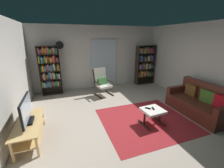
{
  "coord_description": "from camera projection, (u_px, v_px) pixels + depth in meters",
  "views": [
    {
      "loc": [
        -1.56,
        -3.23,
        2.16
      ],
      "look_at": [
        -0.15,
        0.75,
        0.78
      ],
      "focal_mm": 23.35,
      "sensor_mm": 36.0,
      "label": 1
    }
  ],
  "objects": [
    {
      "name": "tv_stand",
      "position": [
        30.0,
        128.0,
        3.1
      ],
      "size": [
        0.5,
        1.22,
        0.45
      ],
      "color": "tan",
      "rests_on": "ground"
    },
    {
      "name": "ground_plane",
      "position": [
        126.0,
        118.0,
        4.06
      ],
      "size": [
        7.02,
        7.02,
        0.0
      ],
      "primitive_type": "plane",
      "color": "#B1A393"
    },
    {
      "name": "bookshelf_near_tv",
      "position": [
        50.0,
        69.0,
        5.47
      ],
      "size": [
        0.75,
        0.3,
        1.85
      ],
      "color": "black",
      "rests_on": "ground"
    },
    {
      "name": "television",
      "position": [
        26.0,
        111.0,
        2.97
      ],
      "size": [
        0.2,
        0.86,
        0.54
      ],
      "color": "black",
      "rests_on": "tv_stand"
    },
    {
      "name": "wall_left",
      "position": [
        0.0,
        83.0,
        2.8
      ],
      "size": [
        0.06,
        6.0,
        2.6
      ],
      "primitive_type": "cube",
      "color": "beige",
      "rests_on": "ground"
    },
    {
      "name": "ottoman",
      "position": [
        153.0,
        112.0,
        3.69
      ],
      "size": [
        0.55,
        0.51,
        0.41
      ],
      "color": "white",
      "rests_on": "ground"
    },
    {
      "name": "lounge_armchair",
      "position": [
        102.0,
        81.0,
        5.57
      ],
      "size": [
        0.7,
        0.76,
        1.02
      ],
      "color": "black",
      "rests_on": "ground"
    },
    {
      "name": "wall_right",
      "position": [
        206.0,
        66.0,
        4.52
      ],
      "size": [
        0.06,
        6.0,
        2.6
      ],
      "primitive_type": "cube",
      "color": "beige",
      "rests_on": "ground"
    },
    {
      "name": "tv_remote",
      "position": [
        153.0,
        108.0,
        3.69
      ],
      "size": [
        0.08,
        0.15,
        0.02
      ],
      "primitive_type": "cube",
      "rotation": [
        0.0,
        0.0,
        -0.3
      ],
      "color": "black",
      "rests_on": "ottoman"
    },
    {
      "name": "area_rug",
      "position": [
        145.0,
        120.0,
        3.93
      ],
      "size": [
        2.28,
        2.05,
        0.01
      ],
      "primitive_type": "cube",
      "color": "maroon",
      "rests_on": "ground"
    },
    {
      "name": "wall_clock",
      "position": [
        60.0,
        45.0,
        5.53
      ],
      "size": [
        0.29,
        0.03,
        0.29
      ],
      "color": "silver"
    },
    {
      "name": "wall_back",
      "position": [
        99.0,
        58.0,
        6.26
      ],
      "size": [
        5.6,
        0.06,
        2.6
      ],
      "primitive_type": "cube",
      "color": "beige",
      "rests_on": "ground"
    },
    {
      "name": "cell_phone",
      "position": [
        148.0,
        108.0,
        3.71
      ],
      "size": [
        0.14,
        0.15,
        0.01
      ],
      "primitive_type": "cube",
      "rotation": [
        0.0,
        0.0,
        0.66
      ],
      "color": "black",
      "rests_on": "ottoman"
    },
    {
      "name": "leather_sofa",
      "position": [
        200.0,
        103.0,
        4.2
      ],
      "size": [
        0.81,
        1.71,
        0.9
      ],
      "color": "#53241B",
      "rests_on": "ground"
    },
    {
      "name": "glass_door_panel",
      "position": [
        104.0,
        63.0,
        6.34
      ],
      "size": [
        1.1,
        0.01,
        2.0
      ],
      "primitive_type": "cube",
      "color": "silver"
    },
    {
      "name": "bookshelf_near_sofa",
      "position": [
        145.0,
        63.0,
        6.77
      ],
      "size": [
        0.87,
        0.3,
        1.79
      ],
      "color": "black",
      "rests_on": "ground"
    }
  ]
}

